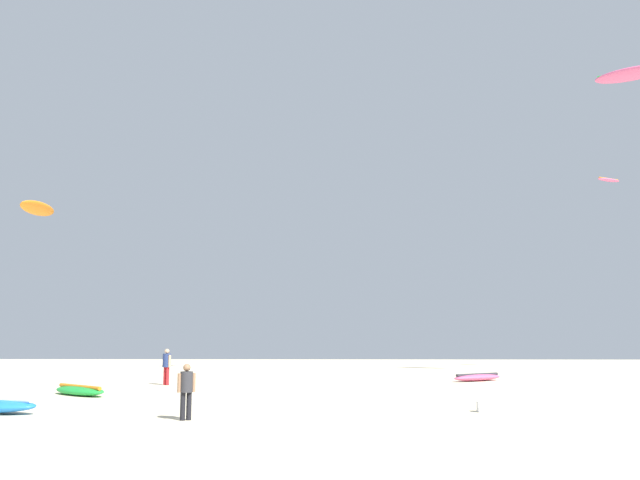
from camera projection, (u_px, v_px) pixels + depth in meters
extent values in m
plane|color=beige|center=(294.00, 457.00, 13.33)|extent=(120.00, 120.00, 0.00)
cylinder|color=black|center=(183.00, 406.00, 19.18)|extent=(0.14, 0.14, 0.77)
cylinder|color=black|center=(189.00, 406.00, 19.25)|extent=(0.14, 0.14, 0.77)
cylinder|color=#2D2D33|center=(186.00, 382.00, 19.31)|extent=(0.35, 0.35, 0.57)
cylinder|color=#936B4C|center=(179.00, 383.00, 19.22)|extent=(0.10, 0.10, 0.53)
cylinder|color=#936B4C|center=(194.00, 382.00, 19.40)|extent=(0.10, 0.10, 0.53)
sphere|color=#936B4C|center=(187.00, 368.00, 19.36)|extent=(0.21, 0.21, 0.21)
cylinder|color=#B21E23|center=(165.00, 376.00, 33.50)|extent=(0.16, 0.16, 0.86)
cylinder|color=#B21E23|center=(167.00, 376.00, 33.37)|extent=(0.16, 0.16, 0.86)
cylinder|color=navy|center=(167.00, 360.00, 33.54)|extent=(0.39, 0.39, 0.64)
cylinder|color=tan|center=(164.00, 361.00, 33.69)|extent=(0.11, 0.11, 0.59)
cylinder|color=tan|center=(170.00, 361.00, 33.38)|extent=(0.11, 0.11, 0.59)
sphere|color=tan|center=(167.00, 351.00, 33.60)|extent=(0.23, 0.23, 0.23)
ellipsoid|color=#E5598C|center=(477.00, 378.00, 36.43)|extent=(3.30, 2.81, 0.41)
cylinder|color=#2D2D33|center=(477.00, 375.00, 36.46)|extent=(2.59, 1.98, 0.15)
ellipsoid|color=green|center=(79.00, 391.00, 27.48)|extent=(3.21, 3.00, 0.43)
cylinder|color=orange|center=(80.00, 387.00, 27.50)|extent=(2.45, 2.19, 0.15)
cube|color=white|center=(487.00, 407.00, 21.33)|extent=(0.56, 0.36, 0.32)
ellipsoid|color=orange|center=(38.00, 208.00, 48.20)|extent=(1.56, 4.38, 1.06)
ellipsoid|color=#E5598C|center=(609.00, 180.00, 51.19)|extent=(2.18, 1.54, 0.25)
cylinder|color=orange|center=(609.00, 179.00, 51.21)|extent=(1.78, 1.01, 0.09)
ellipsoid|color=#E5598C|center=(631.00, 74.00, 41.97)|extent=(4.26, 3.33, 0.83)
cylinder|color=green|center=(631.00, 71.00, 42.00)|extent=(3.40, 2.24, 0.19)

